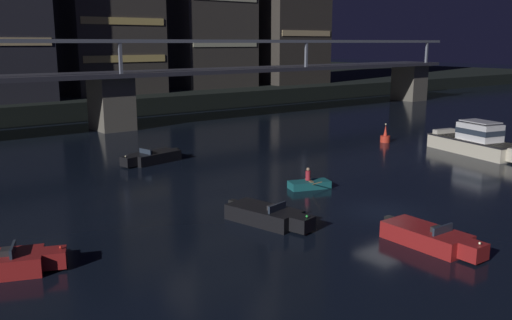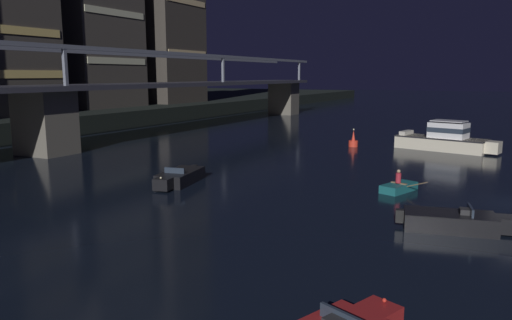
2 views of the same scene
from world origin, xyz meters
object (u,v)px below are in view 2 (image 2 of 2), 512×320
object	(u,v)px
channel_buoy	(353,142)
speedboat_near_center	(179,177)
speedboat_mid_center	(454,221)
river_bridge	(44,102)
cabin_cruiser_near_left	(445,139)
dinghy_with_paddler	(399,187)

from	to	relation	value
channel_buoy	speedboat_near_center	bearing A→B (deg)	166.54
speedboat_mid_center	channel_buoy	size ratio (longest dim) A/B	2.96
river_bridge	speedboat_near_center	world-z (taller)	river_bridge
cabin_cruiser_near_left	speedboat_near_center	world-z (taller)	cabin_cruiser_near_left
river_bridge	channel_buoy	size ratio (longest dim) A/B	60.20
river_bridge	dinghy_with_paddler	size ratio (longest dim) A/B	37.62
dinghy_with_paddler	river_bridge	bearing A→B (deg)	90.36
dinghy_with_paddler	cabin_cruiser_near_left	bearing A→B (deg)	-0.92
river_bridge	speedboat_mid_center	distance (m)	35.04
speedboat_mid_center	channel_buoy	world-z (taller)	channel_buoy
channel_buoy	cabin_cruiser_near_left	bearing A→B (deg)	-78.72
speedboat_near_center	channel_buoy	xyz separation A→B (m)	(21.27, -5.09, 0.06)
cabin_cruiser_near_left	speedboat_near_center	bearing A→B (deg)	149.94
river_bridge	channel_buoy	xyz separation A→B (m)	(17.05, -22.57, -4.14)
speedboat_near_center	dinghy_with_paddler	xyz separation A→B (m)	(4.42, -12.96, -0.14)
cabin_cruiser_near_left	speedboat_near_center	size ratio (longest dim) A/B	1.79
channel_buoy	dinghy_with_paddler	size ratio (longest dim) A/B	0.62
river_bridge	channel_buoy	distance (m)	28.59
river_bridge	cabin_cruiser_near_left	xyz separation A→B (m)	(18.68, -30.74, -3.56)
speedboat_near_center	channel_buoy	world-z (taller)	channel_buoy
river_bridge	speedboat_mid_center	size ratio (longest dim) A/B	20.34
river_bridge	cabin_cruiser_near_left	world-z (taller)	river_bridge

